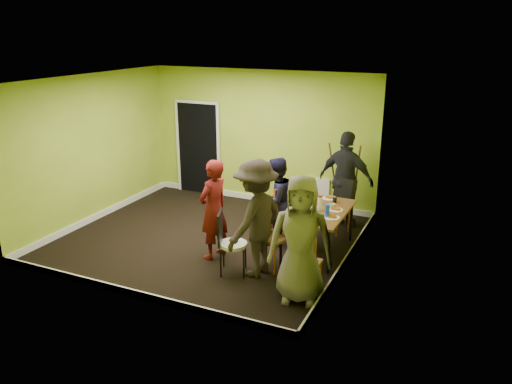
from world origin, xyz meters
TOP-DOWN VIEW (x-y plane):
  - ground at (0.00, 0.00)m, footprint 5.00×5.00m
  - room_walls at (-0.02, 0.04)m, footprint 5.04×4.54m
  - dining_table at (1.93, 0.27)m, footprint 0.90×1.50m
  - chair_left_far at (1.35, 0.29)m, footprint 0.50×0.49m
  - chair_left_near at (1.37, -0.53)m, footprint 0.56×0.55m
  - chair_back_end at (2.04, 1.39)m, footprint 0.55×0.59m
  - chair_front_end at (2.17, -1.05)m, footprint 0.36×0.36m
  - chair_bentwood at (0.92, -1.01)m, footprint 0.50×0.49m
  - easel at (1.95, 1.77)m, footprint 0.63×0.59m
  - plate_near_left at (1.66, 0.73)m, footprint 0.23×0.23m
  - plate_near_right at (1.66, -0.05)m, footprint 0.23×0.23m
  - plate_far_back at (1.93, 0.89)m, footprint 0.26×0.26m
  - plate_far_front at (1.93, -0.24)m, footprint 0.22×0.22m
  - plate_wall_back at (2.19, 0.37)m, footprint 0.24×0.24m
  - plate_wall_front at (2.23, 0.00)m, footprint 0.26×0.26m
  - thermos at (1.95, 0.25)m, footprint 0.07×0.07m
  - blue_bottle at (2.15, -0.01)m, footprint 0.07×0.07m
  - orange_bottle at (1.86, 0.52)m, footprint 0.04×0.04m
  - glass_mid at (1.73, 0.50)m, footprint 0.06×0.06m
  - glass_back at (2.07, 0.73)m, footprint 0.07×0.07m
  - glass_front at (1.99, -0.24)m, footprint 0.06×0.06m
  - cup_a at (1.83, 0.16)m, footprint 0.13×0.13m
  - cup_b at (2.12, 0.39)m, footprint 0.10×0.10m
  - person_standing at (0.45, -0.61)m, footprint 0.52×0.67m
  - person_left_far at (1.14, 0.33)m, footprint 0.81×0.90m
  - person_left_near at (1.31, -0.87)m, footprint 0.90×1.28m
  - person_back_end at (2.03, 1.60)m, footprint 1.13×0.62m
  - person_front_end at (2.17, -1.31)m, footprint 0.99×0.76m

SIDE VIEW (x-z plane):
  - ground at x=0.00m, z-range 0.00..0.00m
  - chair_front_end at x=2.17m, z-range 0.05..0.92m
  - chair_bentwood at x=0.92m, z-range 0.05..1.04m
  - chair_left_far at x=1.35m, z-range 0.06..1.10m
  - chair_left_near at x=1.37m, z-range 0.07..1.14m
  - chair_back_end at x=2.04m, z-range 0.20..1.19m
  - dining_table at x=1.93m, z-range 0.32..1.07m
  - plate_near_left at x=1.66m, z-range 0.75..0.76m
  - plate_near_right at x=1.66m, z-range 0.75..0.76m
  - plate_far_back at x=1.93m, z-range 0.75..0.76m
  - plate_far_front at x=1.93m, z-range 0.75..0.76m
  - plate_wall_back at x=2.19m, z-range 0.75..0.76m
  - plate_wall_front at x=2.23m, z-range 0.75..0.76m
  - person_left_far at x=1.14m, z-range 0.00..1.53m
  - easel at x=1.95m, z-range -0.01..1.56m
  - orange_bottle at x=1.86m, z-range 0.75..0.83m
  - glass_front at x=1.99m, z-range 0.75..0.84m
  - glass_back at x=2.07m, z-range 0.75..0.84m
  - cup_b at x=2.12m, z-range 0.75..0.84m
  - glass_mid at x=1.73m, z-range 0.75..0.85m
  - cup_a at x=1.83m, z-range 0.75..0.85m
  - person_standing at x=0.45m, z-range 0.00..1.65m
  - blue_bottle at x=2.15m, z-range 0.75..0.96m
  - thermos at x=1.95m, z-range 0.75..0.98m
  - person_front_end at x=2.17m, z-range 0.00..1.79m
  - person_left_near at x=1.31m, z-range 0.00..1.80m
  - person_back_end at x=2.03m, z-range 0.00..1.82m
  - room_walls at x=-0.02m, z-range -0.42..2.40m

